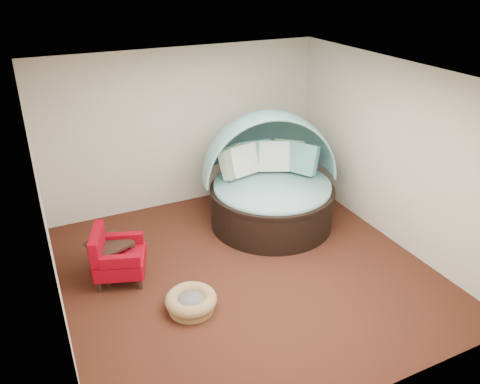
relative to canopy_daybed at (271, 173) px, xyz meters
name	(u,v)px	position (x,y,z in m)	size (l,w,h in m)	color
floor	(246,270)	(-1.02, -1.18, -0.88)	(5.00, 5.00, 0.00)	#472114
wall_back	(184,129)	(-1.02, 1.32, 0.52)	(5.00, 5.00, 0.00)	beige
wall_front	(370,292)	(-1.02, -3.68, 0.52)	(5.00, 5.00, 0.00)	beige
wall_left	(46,225)	(-3.52, -1.18, 0.52)	(5.00, 5.00, 0.00)	beige
wall_right	(393,154)	(1.48, -1.18, 0.52)	(5.00, 5.00, 0.00)	beige
ceiling	(248,78)	(-1.02, -1.18, 1.92)	(5.00, 5.00, 0.00)	white
canopy_daybed	(271,173)	(0.00, 0.00, 0.00)	(2.57, 2.52, 1.90)	black
pet_basket	(191,301)	(-2.03, -1.63, -0.76)	(0.67, 0.67, 0.23)	#997745
red_armchair	(116,257)	(-2.74, -0.57, -0.52)	(0.86, 0.86, 0.79)	black
side_table	(111,253)	(-2.78, -0.38, -0.56)	(0.68, 0.68, 0.50)	black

